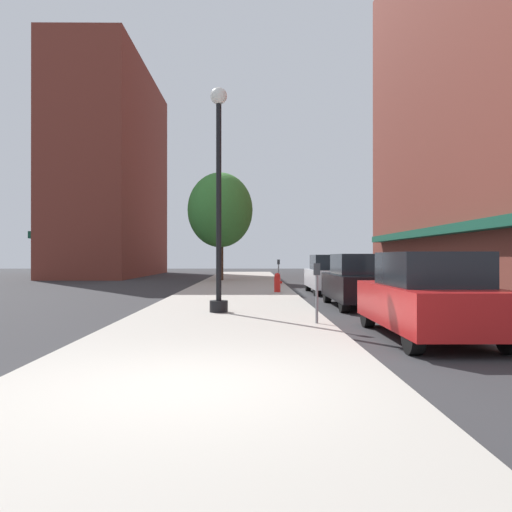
{
  "coord_description": "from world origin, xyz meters",
  "views": [
    {
      "loc": [
        0.64,
        -5.73,
        1.57
      ],
      "look_at": [
        0.83,
        19.36,
        1.62
      ],
      "focal_mm": 35.73,
      "sensor_mm": 36.0,
      "label": 1
    }
  ],
  "objects_px": {
    "parking_meter_near": "(279,269)",
    "tree_near": "(220,210)",
    "fire_hydrant": "(277,282)",
    "car_white": "(330,275)",
    "lamppost": "(219,195)",
    "parking_meter_far": "(317,285)",
    "car_black": "(360,281)",
    "car_red": "(428,297)"
  },
  "relations": [
    {
      "from": "fire_hydrant",
      "to": "lamppost",
      "type": "bearing_deg",
      "value": -104.08
    },
    {
      "from": "fire_hydrant",
      "to": "parking_meter_near",
      "type": "height_order",
      "value": "parking_meter_near"
    },
    {
      "from": "car_white",
      "to": "tree_near",
      "type": "bearing_deg",
      "value": 116.04
    },
    {
      "from": "fire_hydrant",
      "to": "car_white",
      "type": "relative_size",
      "value": 0.18
    },
    {
      "from": "parking_meter_near",
      "to": "car_red",
      "type": "relative_size",
      "value": 0.3
    },
    {
      "from": "fire_hydrant",
      "to": "tree_near",
      "type": "xyz_separation_m",
      "value": [
        -3.05,
        10.96,
        3.99
      ]
    },
    {
      "from": "parking_meter_near",
      "to": "car_white",
      "type": "xyz_separation_m",
      "value": [
        1.95,
        -5.33,
        -0.14
      ]
    },
    {
      "from": "fire_hydrant",
      "to": "car_white",
      "type": "distance_m",
      "value": 2.47
    },
    {
      "from": "parking_meter_near",
      "to": "tree_near",
      "type": "height_order",
      "value": "tree_near"
    },
    {
      "from": "lamppost",
      "to": "parking_meter_near",
      "type": "relative_size",
      "value": 4.5
    },
    {
      "from": "parking_meter_near",
      "to": "tree_near",
      "type": "bearing_deg",
      "value": 125.32
    },
    {
      "from": "fire_hydrant",
      "to": "tree_near",
      "type": "bearing_deg",
      "value": 105.56
    },
    {
      "from": "lamppost",
      "to": "tree_near",
      "type": "distance_m",
      "value": 18.69
    },
    {
      "from": "car_red",
      "to": "car_white",
      "type": "relative_size",
      "value": 1.0
    },
    {
      "from": "car_black",
      "to": "car_white",
      "type": "height_order",
      "value": "same"
    },
    {
      "from": "car_black",
      "to": "car_white",
      "type": "distance_m",
      "value": 5.99
    },
    {
      "from": "parking_meter_far",
      "to": "tree_near",
      "type": "bearing_deg",
      "value": 99.3
    },
    {
      "from": "lamppost",
      "to": "car_red",
      "type": "bearing_deg",
      "value": -40.87
    },
    {
      "from": "tree_near",
      "to": "car_black",
      "type": "relative_size",
      "value": 1.57
    },
    {
      "from": "parking_meter_far",
      "to": "car_black",
      "type": "distance_m",
      "value": 5.11
    },
    {
      "from": "car_black",
      "to": "fire_hydrant",
      "type": "bearing_deg",
      "value": 113.4
    },
    {
      "from": "lamppost",
      "to": "car_red",
      "type": "distance_m",
      "value": 6.1
    },
    {
      "from": "lamppost",
      "to": "parking_meter_far",
      "type": "bearing_deg",
      "value": -44.73
    },
    {
      "from": "parking_meter_far",
      "to": "tree_near",
      "type": "xyz_separation_m",
      "value": [
        -3.42,
        20.88,
        3.56
      ]
    },
    {
      "from": "tree_near",
      "to": "car_white",
      "type": "relative_size",
      "value": 1.57
    },
    {
      "from": "parking_meter_near",
      "to": "fire_hydrant",
      "type": "bearing_deg",
      "value": -93.45
    },
    {
      "from": "lamppost",
      "to": "car_black",
      "type": "bearing_deg",
      "value": 30.11
    },
    {
      "from": "lamppost",
      "to": "parking_meter_near",
      "type": "height_order",
      "value": "lamppost"
    },
    {
      "from": "parking_meter_near",
      "to": "parking_meter_far",
      "type": "distance_m",
      "value": 16.05
    },
    {
      "from": "tree_near",
      "to": "car_black",
      "type": "xyz_separation_m",
      "value": [
        5.37,
        -16.15,
        -3.7
      ]
    },
    {
      "from": "car_white",
      "to": "parking_meter_near",
      "type": "bearing_deg",
      "value": 108.27
    },
    {
      "from": "car_red",
      "to": "parking_meter_far",
      "type": "bearing_deg",
      "value": 144.96
    },
    {
      "from": "lamppost",
      "to": "fire_hydrant",
      "type": "distance_m",
      "value": 8.33
    },
    {
      "from": "lamppost",
      "to": "car_white",
      "type": "distance_m",
      "value": 9.75
    },
    {
      "from": "parking_meter_near",
      "to": "tree_near",
      "type": "distance_m",
      "value": 6.9
    },
    {
      "from": "car_red",
      "to": "car_black",
      "type": "xyz_separation_m",
      "value": [
        0.0,
        6.13,
        0.0
      ]
    },
    {
      "from": "parking_meter_near",
      "to": "parking_meter_far",
      "type": "relative_size",
      "value": 1.0
    },
    {
      "from": "car_black",
      "to": "parking_meter_near",
      "type": "bearing_deg",
      "value": 99.11
    },
    {
      "from": "parking_meter_far",
      "to": "car_red",
      "type": "bearing_deg",
      "value": -35.67
    },
    {
      "from": "car_white",
      "to": "lamppost",
      "type": "bearing_deg",
      "value": -118.46
    },
    {
      "from": "fire_hydrant",
      "to": "parking_meter_near",
      "type": "distance_m",
      "value": 6.16
    },
    {
      "from": "parking_meter_near",
      "to": "tree_near",
      "type": "relative_size",
      "value": 0.19
    }
  ]
}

